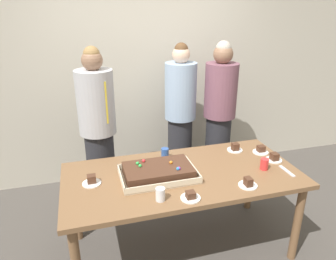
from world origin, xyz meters
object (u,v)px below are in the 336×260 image
at_px(party_table, 182,182).
at_px(person_green_shirt_behind, 98,132).
at_px(plated_slice_center_front, 235,148).
at_px(drink_cup_middle, 264,164).
at_px(sheet_cake, 158,172).
at_px(drink_cup_far_end, 165,153).
at_px(plated_slice_far_left, 261,150).
at_px(drink_cup_nearest, 160,194).
at_px(plated_slice_center_back, 274,158).
at_px(cake_server_utensil, 287,171).
at_px(person_serving_front, 180,116).
at_px(person_striped_tie_right, 219,115).
at_px(plated_slice_near_left, 92,181).
at_px(plated_slice_near_right, 191,196).
at_px(plated_slice_far_right, 248,183).

height_order(party_table, person_green_shirt_behind, person_green_shirt_behind).
bearing_deg(plated_slice_center_front, drink_cup_middle, -80.38).
bearing_deg(sheet_cake, drink_cup_middle, -7.38).
bearing_deg(person_green_shirt_behind, drink_cup_far_end, 21.13).
distance_m(plated_slice_far_left, drink_cup_nearest, 1.25).
height_order(party_table, drink_cup_nearest, drink_cup_nearest).
distance_m(plated_slice_center_front, plated_slice_center_back, 0.38).
distance_m(plated_slice_center_back, cake_server_utensil, 0.21).
height_order(sheet_cake, plated_slice_center_front, sheet_cake).
xyz_separation_m(person_serving_front, person_striped_tie_right, (0.45, -0.12, 0.01)).
bearing_deg(plated_slice_far_left, cake_server_utensil, -87.59).
bearing_deg(person_green_shirt_behind, plated_slice_center_back, 34.56).
relative_size(party_table, person_striped_tie_right, 1.13).
xyz_separation_m(plated_slice_near_left, drink_cup_far_end, (0.68, 0.27, 0.03)).
distance_m(plated_slice_near_left, cake_server_utensil, 1.65).
height_order(person_serving_front, person_striped_tie_right, person_striped_tie_right).
height_order(party_table, drink_cup_middle, drink_cup_middle).
height_order(plated_slice_near_right, plated_slice_center_back, plated_slice_center_back).
xyz_separation_m(drink_cup_middle, drink_cup_far_end, (-0.77, 0.44, 0.00)).
relative_size(party_table, plated_slice_near_left, 13.27).
relative_size(plated_slice_near_right, plated_slice_far_left, 1.00).
distance_m(drink_cup_far_end, person_green_shirt_behind, 0.76).
relative_size(drink_cup_middle, drink_cup_far_end, 1.00).
relative_size(plated_slice_far_left, person_green_shirt_behind, 0.08).
bearing_deg(sheet_cake, person_green_shirt_behind, 116.72).
bearing_deg(party_table, person_serving_front, 72.98).
bearing_deg(person_green_shirt_behind, plated_slice_near_left, -35.50).
relative_size(person_serving_front, person_striped_tie_right, 0.99).
distance_m(plated_slice_far_right, person_striped_tie_right, 1.37).
bearing_deg(plated_slice_near_right, plated_slice_far_left, 30.95).
xyz_separation_m(plated_slice_center_front, person_green_shirt_behind, (-1.27, 0.54, 0.10)).
bearing_deg(sheet_cake, cake_server_utensil, -10.93).
bearing_deg(person_striped_tie_right, sheet_cake, -0.00).
bearing_deg(plated_slice_near_right, person_serving_front, 74.86).
bearing_deg(drink_cup_middle, plated_slice_near_right, -162.02).
height_order(sheet_cake, drink_cup_nearest, sheet_cake).
bearing_deg(plated_slice_far_right, person_striped_tie_right, 75.08).
bearing_deg(drink_cup_nearest, plated_slice_center_front, 33.76).
bearing_deg(plated_slice_center_back, sheet_cake, 179.96).
height_order(drink_cup_nearest, cake_server_utensil, drink_cup_nearest).
xyz_separation_m(drink_cup_middle, person_striped_tie_right, (0.08, 1.11, 0.07)).
relative_size(sheet_cake, plated_slice_center_back, 4.16).
bearing_deg(person_serving_front, drink_cup_nearest, 3.09).
bearing_deg(person_serving_front, person_green_shirt_behind, -47.52).
relative_size(sheet_cake, person_green_shirt_behind, 0.35).
xyz_separation_m(drink_cup_middle, person_green_shirt_behind, (-1.33, 0.95, 0.08)).
bearing_deg(plated_slice_far_right, drink_cup_middle, 37.64).
distance_m(party_table, plated_slice_far_left, 0.88).
bearing_deg(plated_slice_near_left, cake_server_utensil, -9.08).
bearing_deg(plated_slice_center_back, drink_cup_nearest, -164.49).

